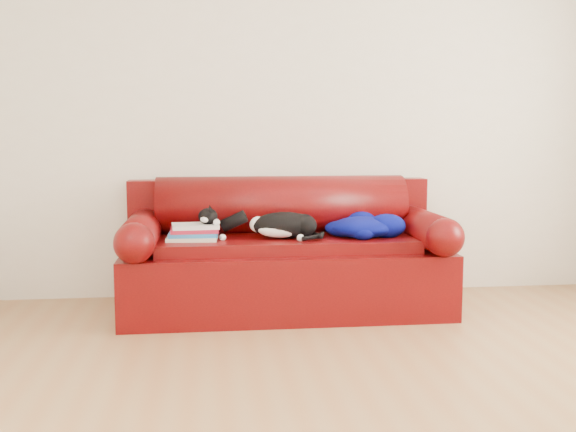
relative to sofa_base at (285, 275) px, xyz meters
name	(u,v)px	position (x,y,z in m)	size (l,w,h in m)	color
ground	(364,394)	(0.19, -1.49, -0.24)	(4.50, 4.50, 0.00)	#96663C
room_shell	(397,16)	(0.31, -1.48, 1.43)	(4.52, 4.02, 2.61)	beige
sofa_base	(285,275)	(0.00, 0.00, 0.00)	(2.10, 0.90, 0.50)	#370206
sofa_back	(281,225)	(0.00, 0.24, 0.30)	(2.10, 1.01, 0.88)	#370206
book_stack	(194,232)	(-0.59, -0.08, 0.31)	(0.33, 0.26, 0.10)	beige
cat	(283,226)	(-0.03, -0.10, 0.34)	(0.57, 0.32, 0.21)	black
blanket	(364,226)	(0.51, -0.07, 0.33)	(0.56, 0.45, 0.16)	#02024B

